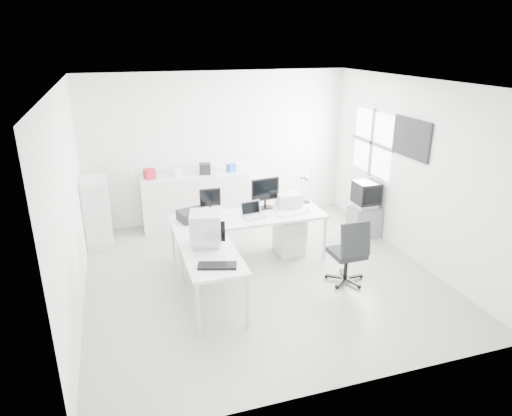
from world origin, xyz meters
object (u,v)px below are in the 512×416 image
object	(u,v)px
crt_monitor	(206,229)
lcd_monitor_small	(210,202)
lcd_monitor_large	(265,194)
office_chair	(347,250)
filing_cabinet	(97,213)
side_desk	(211,279)
sideboard	(196,200)
laser_printer	(289,200)
main_desk	(249,238)
crt_tv	(366,195)
laptop	(254,211)
drawer_pedestal	(289,236)
inkjet_printer	(193,215)
tv_cabinet	(364,221)

from	to	relation	value
crt_monitor	lcd_monitor_small	bearing A→B (deg)	87.94
lcd_monitor_large	office_chair	xyz separation A→B (m)	(0.78, -1.35, -0.49)
filing_cabinet	side_desk	bearing A→B (deg)	-59.00
office_chair	sideboard	bearing A→B (deg)	119.26
filing_cabinet	crt_monitor	bearing A→B (deg)	-56.11
lcd_monitor_large	filing_cabinet	bearing A→B (deg)	150.66
side_desk	laser_printer	size ratio (longest dim) A/B	3.61
side_desk	lcd_monitor_large	size ratio (longest dim) A/B	2.83
main_desk	crt_tv	world-z (taller)	crt_tv
side_desk	laptop	world-z (taller)	laptop
laser_printer	crt_tv	world-z (taller)	crt_tv
main_desk	drawer_pedestal	distance (m)	0.71
laser_printer	office_chair	bearing A→B (deg)	-68.42
lcd_monitor_large	inkjet_printer	bearing A→B (deg)	178.97
laptop	tv_cabinet	bearing A→B (deg)	1.66
inkjet_printer	laser_printer	xyz separation A→B (m)	(1.60, 0.12, 0.03)
lcd_monitor_small	crt_monitor	world-z (taller)	crt_monitor
lcd_monitor_large	sideboard	world-z (taller)	lcd_monitor_large
lcd_monitor_small	lcd_monitor_large	bearing A→B (deg)	1.94
office_chair	crt_tv	world-z (taller)	office_chair
sideboard	inkjet_printer	bearing A→B (deg)	-101.27
filing_cabinet	tv_cabinet	bearing A→B (deg)	-12.31
laser_printer	lcd_monitor_large	bearing A→B (deg)	-178.79
laser_printer	tv_cabinet	bearing A→B (deg)	7.99
crt_monitor	crt_tv	size ratio (longest dim) A/B	0.91
lcd_monitor_small	sideboard	bearing A→B (deg)	91.20
laptop	laser_printer	size ratio (longest dim) A/B	0.83
tv_cabinet	office_chair	bearing A→B (deg)	-128.36
lcd_monitor_large	tv_cabinet	xyz separation A→B (m)	(1.88, 0.03, -0.72)
crt_tv	inkjet_printer	bearing A→B (deg)	-176.57
inkjet_printer	laptop	size ratio (longest dim) A/B	1.34
crt_tv	laser_printer	bearing A→B (deg)	-177.51
inkjet_printer	crt_tv	distance (m)	3.08
lcd_monitor_large	tv_cabinet	world-z (taller)	lcd_monitor_large
main_desk	crt_monitor	size ratio (longest dim) A/B	5.28
main_desk	filing_cabinet	bearing A→B (deg)	150.86
lcd_monitor_large	filing_cabinet	distance (m)	2.84
crt_monitor	sideboard	xyz separation A→B (m)	(0.32, 2.55, -0.48)
inkjet_printer	tv_cabinet	xyz separation A→B (m)	(3.08, 0.18, -0.55)
drawer_pedestal	filing_cabinet	distance (m)	3.23
main_desk	inkjet_printer	size ratio (longest dim) A/B	5.61
lcd_monitor_small	crt_tv	distance (m)	2.78
main_desk	tv_cabinet	distance (m)	2.25
tv_cabinet	side_desk	bearing A→B (deg)	-155.79
main_desk	tv_cabinet	xyz separation A→B (m)	(2.23, 0.28, -0.10)
laptop	sideboard	distance (m)	1.92
lcd_monitor_small	crt_monitor	size ratio (longest dim) A/B	0.90
crt_monitor	tv_cabinet	distance (m)	3.36
crt_monitor	filing_cabinet	distance (m)	2.58
side_desk	crt_tv	world-z (taller)	crt_tv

